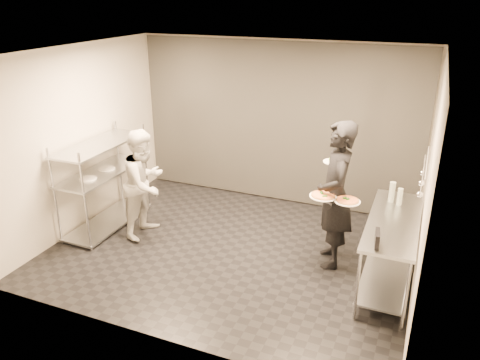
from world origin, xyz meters
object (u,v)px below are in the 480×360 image
at_px(waiter, 335,195).
at_px(pizza_plate_near, 323,196).
at_px(pizza_plate_far, 347,200).
at_px(bottle_clear, 400,197).
at_px(prep_counter, 391,241).
at_px(chef, 145,183).
at_px(pass_rack, 104,180).
at_px(bottle_dark, 393,190).
at_px(salad_plate, 333,160).
at_px(bottle_green, 392,192).
at_px(pos_monitor, 377,239).

distance_m(waiter, pizza_plate_near, 0.24).
distance_m(pizza_plate_far, bottle_clear, 0.74).
xyz_separation_m(prep_counter, chef, (-3.58, 0.02, 0.20)).
bearing_deg(pass_rack, pizza_plate_far, 0.76).
height_order(bottle_clear, bottle_dark, same).
height_order(pizza_plate_near, salad_plate, salad_plate).
distance_m(chef, bottle_green, 3.54).
height_order(pizza_plate_near, pizza_plate_far, pizza_plate_near).
relative_size(prep_counter, chef, 1.08).
relative_size(waiter, pos_monitor, 8.61).
height_order(salad_plate, bottle_green, salad_plate).
relative_size(pass_rack, pizza_plate_far, 4.87).
relative_size(pass_rack, bottle_clear, 7.12).
relative_size(waiter, chef, 1.21).
xyz_separation_m(pass_rack, pizza_plate_near, (3.43, 0.05, 0.30)).
bearing_deg(salad_plate, bottle_dark, 11.85).
distance_m(pass_rack, bottle_clear, 4.38).
xyz_separation_m(pass_rack, pos_monitor, (4.21, -0.72, 0.24)).
bearing_deg(pass_rack, bottle_dark, 9.17).
distance_m(prep_counter, pos_monitor, 0.82).
height_order(pass_rack, pos_monitor, pass_rack).
xyz_separation_m(salad_plate, bottle_clear, (0.90, -0.04, -0.36)).
bearing_deg(salad_plate, pos_monitor, -58.07).
xyz_separation_m(prep_counter, pizza_plate_far, (-0.59, 0.05, 0.43)).
bearing_deg(bottle_green, pass_rack, -172.77).
height_order(pizza_plate_near, bottle_dark, bottle_dark).
bearing_deg(bottle_green, pos_monitor, -91.24).
distance_m(pizza_plate_near, salad_plate, 0.57).
distance_m(pizza_plate_near, bottle_clear, 1.01).
distance_m(salad_plate, bottle_green, 0.87).
height_order(prep_counter, waiter, waiter).
distance_m(prep_counter, bottle_clear, 0.63).
xyz_separation_m(waiter, bottle_dark, (0.69, 0.43, 0.03)).
xyz_separation_m(pass_rack, waiter, (3.55, 0.26, 0.24)).
bearing_deg(pos_monitor, bottle_green, 81.32).
xyz_separation_m(waiter, chef, (-2.80, -0.24, -0.18)).
distance_m(salad_plate, pos_monitor, 1.51).
xyz_separation_m(pass_rack, prep_counter, (4.33, 0.00, -0.14)).
relative_size(pass_rack, pizza_plate_near, 4.52).
distance_m(pizza_plate_far, pos_monitor, 0.90).
distance_m(bottle_green, bottle_clear, 0.12).
height_order(bottle_green, bottle_dark, bottle_green).
distance_m(pizza_plate_far, bottle_green, 0.69).
bearing_deg(pizza_plate_near, waiter, 60.17).
height_order(waiter, pizza_plate_far, waiter).
bearing_deg(bottle_clear, waiter, -164.45).
bearing_deg(prep_counter, waiter, 161.97).
height_order(pizza_plate_far, bottle_dark, bottle_dark).
bearing_deg(prep_counter, chef, 179.75).
xyz_separation_m(chef, pos_monitor, (3.46, -0.74, 0.17)).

